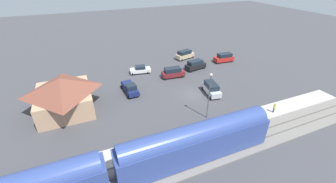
{
  "coord_description": "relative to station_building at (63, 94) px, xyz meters",
  "views": [
    {
      "loc": [
        -31.02,
        18.59,
        21.02
      ],
      "look_at": [
        1.38,
        4.67,
        1.0
      ],
      "focal_mm": 23.6,
      "sensor_mm": 36.0,
      "label": 1
    }
  ],
  "objects": [
    {
      "name": "suv_silver",
      "position": [
        -5.0,
        -25.16,
        -1.89
      ],
      "size": [
        5.15,
        2.99,
        2.22
      ],
      "color": "silver",
      "rests_on": "ground"
    },
    {
      "name": "suv_black",
      "position": [
        6.19,
        -28.05,
        -1.89
      ],
      "size": [
        2.72,
        5.15,
        2.22
      ],
      "color": "black",
      "rests_on": "ground"
    },
    {
      "name": "pedestrian_on_platform",
      "position": [
        -14.01,
        -17.57,
        -1.76
      ],
      "size": [
        0.36,
        0.36,
        1.71
      ],
      "color": "brown",
      "rests_on": "platform"
    },
    {
      "name": "suv_tan",
      "position": [
        13.3,
        -28.88,
        -1.89
      ],
      "size": [
        3.05,
        5.22,
        2.22
      ],
      "color": "#C6B284",
      "rests_on": "ground"
    },
    {
      "name": "pickup_navy",
      "position": [
        1.46,
        -11.23,
        -2.01
      ],
      "size": [
        5.49,
        2.69,
        2.14
      ],
      "color": "navy",
      "rests_on": "ground"
    },
    {
      "name": "railway_track",
      "position": [
        -18.0,
        -22.0,
        -2.94
      ],
      "size": [
        4.8,
        70.0,
        0.3
      ],
      "color": "slate",
      "rests_on": "ground"
    },
    {
      "name": "suv_red",
      "position": [
        7.45,
        -36.95,
        -1.89
      ],
      "size": [
        2.24,
        5.01,
        2.22
      ],
      "color": "red",
      "rests_on": "ground"
    },
    {
      "name": "suv_maroon",
      "position": [
        4.39,
        -21.52,
        -1.89
      ],
      "size": [
        2.43,
        5.07,
        2.22
      ],
      "color": "maroon",
      "rests_on": "ground"
    },
    {
      "name": "platform",
      "position": [
        -14.0,
        -22.0,
        -2.89
      ],
      "size": [
        3.2,
        46.0,
        0.3
      ],
      "color": "#B7B2A8",
      "rests_on": "ground"
    },
    {
      "name": "sedan_white",
      "position": [
        9.23,
        -15.65,
        -2.16
      ],
      "size": [
        2.58,
        4.75,
        1.74
      ],
      "color": "white",
      "rests_on": "ground"
    },
    {
      "name": "pedestrian_waiting_far",
      "position": [
        -14.55,
        -30.88,
        -1.76
      ],
      "size": [
        0.36,
        0.36,
        1.71
      ],
      "color": "#23284C",
      "rests_on": "platform"
    },
    {
      "name": "ground_plane",
      "position": [
        -4.0,
        -22.0,
        -3.04
      ],
      "size": [
        200.0,
        200.0,
        0.0
      ],
      "primitive_type": "plane",
      "color": "#424247"
    },
    {
      "name": "station_building",
      "position": [
        0.0,
        0.0,
        0.0
      ],
      "size": [
        10.38,
        9.04,
        5.83
      ],
      "color": "tan",
      "rests_on": "ground"
    },
    {
      "name": "light_pole_near_platform",
      "position": [
        -11.2,
        -20.36,
        1.85
      ],
      "size": [
        0.44,
        0.44,
        7.76
      ],
      "color": "#515156",
      "rests_on": "ground"
    }
  ]
}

